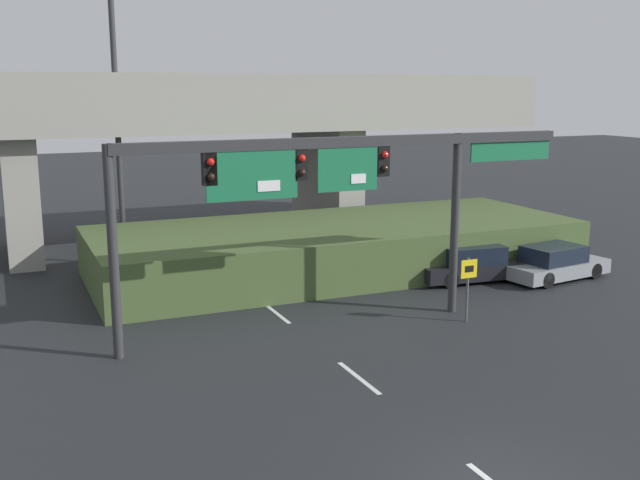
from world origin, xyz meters
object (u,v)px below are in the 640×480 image
Objects in this scene: speed_limit_sign at (468,280)px; parked_sedan_mid_right at (555,264)px; highway_light_pole_near at (114,56)px; signal_gantry at (333,175)px; parked_sedan_near_right at (472,264)px.

parked_sedan_mid_right is at bearing 26.73° from speed_limit_sign.
signal_gantry is at bearing -68.12° from highway_light_pole_near.
speed_limit_sign is 5.56m from parked_sedan_near_right.
parked_sedan_mid_right is (15.31, -9.47, -8.14)m from highway_light_pole_near.
highway_light_pole_near is 16.84m from parked_sedan_near_right.
speed_limit_sign is at bearing -120.81° from parked_sedan_near_right.
highway_light_pole_near is 19.76m from parked_sedan_mid_right.
speed_limit_sign is (4.30, -1.16, -3.51)m from signal_gantry.
speed_limit_sign is 0.46× the size of parked_sedan_mid_right.
parked_sedan_near_right is at bearing -34.09° from highway_light_pole_near.
parked_sedan_near_right is 1.04× the size of parked_sedan_mid_right.
parked_sedan_near_right reaches higher than parked_sedan_mid_right.
speed_limit_sign is at bearing -15.12° from signal_gantry.
parked_sedan_near_right is (3.29, 4.42, -0.74)m from speed_limit_sign.
speed_limit_sign is 0.13× the size of highway_light_pole_near.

